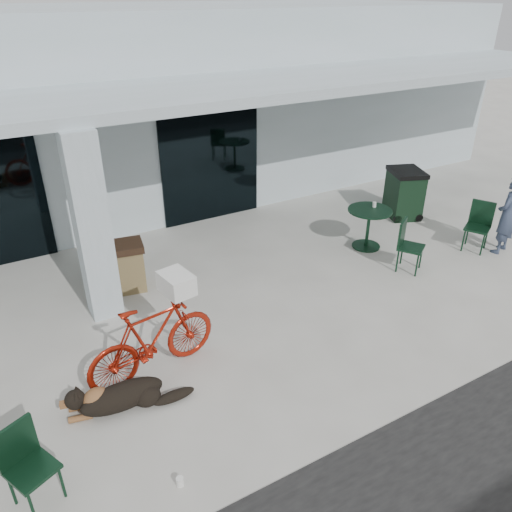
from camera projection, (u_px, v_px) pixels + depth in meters
ground at (248, 358)px, 7.44m from camera, size 80.00×80.00×0.00m
building at (88, 103)px, 12.86m from camera, size 22.00×7.00×4.50m
storefront_glass_right at (211, 163)px, 11.39m from camera, size 2.40×0.06×2.70m
column at (92, 228)px, 7.79m from camera, size 0.50×0.50×3.12m
overhang at (146, 97)px, 8.66m from camera, size 22.00×2.80×0.18m
bicycle at (152, 339)px, 6.90m from camera, size 2.02×0.86×1.18m
laundry_basket at (176, 283)px, 6.80m from camera, size 0.44×0.54×0.29m
dog at (122, 395)px, 6.48m from camera, size 1.32×0.69×0.42m
cup_near_dog at (180, 482)px, 5.52m from camera, size 0.11×0.11×0.11m
cafe_chair_near at (32, 469)px, 5.15m from camera, size 0.61×0.63×0.98m
cafe_table_far at (368, 228)px, 10.46m from camera, size 1.07×1.07×0.86m
cafe_chair_far_a at (411, 247)px, 9.55m from camera, size 0.65×0.67×1.01m
cafe_chair_far_b at (477, 227)px, 10.29m from camera, size 0.67×0.65×1.03m
person at (507, 215)px, 10.09m from camera, size 0.68×0.54×1.64m
cup_on_table at (374, 205)px, 10.35m from camera, size 0.09×0.09×0.11m
trash_receptacle at (130, 266)px, 8.97m from camera, size 0.63×0.63×0.92m
wheeled_bin at (404, 193)px, 11.85m from camera, size 0.99×1.09×1.14m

